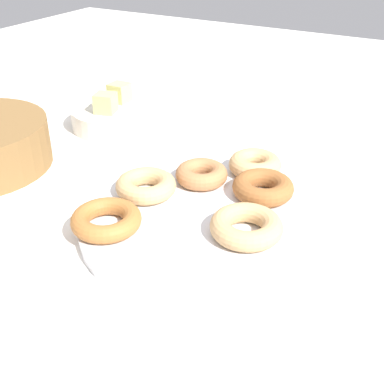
{
  "coord_description": "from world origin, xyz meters",
  "views": [
    {
      "loc": [
        -0.49,
        -0.25,
        0.37
      ],
      "look_at": [
        0.0,
        0.03,
        0.04
      ],
      "focal_mm": 46.15,
      "sensor_mm": 36.0,
      "label": 1
    }
  ],
  "objects_px": {
    "donut_4": "(202,174)",
    "melon_chunk_right": "(120,93)",
    "donut_plate": "(211,221)",
    "donut_2": "(146,186)",
    "melon_chunk_left": "(106,103)",
    "donut_0": "(252,164)",
    "donut_1": "(246,226)",
    "donut_5": "(106,220)",
    "donut_3": "(263,187)",
    "fruit_bowl": "(117,117)"
  },
  "relations": [
    {
      "from": "donut_4",
      "to": "melon_chunk_right",
      "type": "bearing_deg",
      "value": 58.33
    },
    {
      "from": "donut_plate",
      "to": "melon_chunk_right",
      "type": "height_order",
      "value": "melon_chunk_right"
    },
    {
      "from": "donut_plate",
      "to": "donut_2",
      "type": "bearing_deg",
      "value": 85.49
    },
    {
      "from": "melon_chunk_left",
      "to": "melon_chunk_right",
      "type": "height_order",
      "value": "same"
    },
    {
      "from": "donut_0",
      "to": "donut_1",
      "type": "relative_size",
      "value": 0.88
    },
    {
      "from": "melon_chunk_left",
      "to": "melon_chunk_right",
      "type": "bearing_deg",
      "value": 12.09
    },
    {
      "from": "melon_chunk_left",
      "to": "donut_5",
      "type": "bearing_deg",
      "value": -142.42
    },
    {
      "from": "donut_4",
      "to": "melon_chunk_right",
      "type": "distance_m",
      "value": 0.32
    },
    {
      "from": "donut_4",
      "to": "melon_chunk_right",
      "type": "height_order",
      "value": "melon_chunk_right"
    },
    {
      "from": "donut_3",
      "to": "fruit_bowl",
      "type": "bearing_deg",
      "value": 69.67
    },
    {
      "from": "donut_0",
      "to": "donut_1",
      "type": "bearing_deg",
      "value": -159.28
    },
    {
      "from": "donut_1",
      "to": "donut_2",
      "type": "height_order",
      "value": "same"
    },
    {
      "from": "donut_5",
      "to": "donut_4",
      "type": "bearing_deg",
      "value": -16.28
    },
    {
      "from": "donut_1",
      "to": "donut_5",
      "type": "height_order",
      "value": "donut_1"
    },
    {
      "from": "donut_0",
      "to": "donut_5",
      "type": "bearing_deg",
      "value": 156.36
    },
    {
      "from": "donut_0",
      "to": "donut_3",
      "type": "xyz_separation_m",
      "value": [
        -0.06,
        -0.04,
        -0.0
      ]
    },
    {
      "from": "donut_3",
      "to": "melon_chunk_left",
      "type": "height_order",
      "value": "melon_chunk_left"
    },
    {
      "from": "donut_1",
      "to": "melon_chunk_left",
      "type": "distance_m",
      "value": 0.43
    },
    {
      "from": "donut_1",
      "to": "melon_chunk_right",
      "type": "relative_size",
      "value": 2.55
    },
    {
      "from": "donut_0",
      "to": "fruit_bowl",
      "type": "distance_m",
      "value": 0.32
    },
    {
      "from": "melon_chunk_right",
      "to": "donut_0",
      "type": "bearing_deg",
      "value": -107.31
    },
    {
      "from": "donut_3",
      "to": "donut_4",
      "type": "xyz_separation_m",
      "value": [
        -0.01,
        0.1,
        -0.0
      ]
    },
    {
      "from": "donut_0",
      "to": "donut_4",
      "type": "bearing_deg",
      "value": 141.27
    },
    {
      "from": "donut_0",
      "to": "donut_3",
      "type": "relative_size",
      "value": 0.93
    },
    {
      "from": "donut_2",
      "to": "melon_chunk_right",
      "type": "xyz_separation_m",
      "value": [
        0.24,
        0.22,
        0.03
      ]
    },
    {
      "from": "donut_1",
      "to": "melon_chunk_left",
      "type": "height_order",
      "value": "melon_chunk_left"
    },
    {
      "from": "donut_4",
      "to": "donut_3",
      "type": "bearing_deg",
      "value": -86.11
    },
    {
      "from": "donut_0",
      "to": "melon_chunk_left",
      "type": "distance_m",
      "value": 0.32
    },
    {
      "from": "donut_1",
      "to": "donut_3",
      "type": "relative_size",
      "value": 1.05
    },
    {
      "from": "donut_plate",
      "to": "melon_chunk_left",
      "type": "bearing_deg",
      "value": 59.58
    },
    {
      "from": "donut_5",
      "to": "donut_plate",
      "type": "bearing_deg",
      "value": -50.36
    },
    {
      "from": "donut_3",
      "to": "donut_4",
      "type": "distance_m",
      "value": 0.1
    },
    {
      "from": "fruit_bowl",
      "to": "melon_chunk_left",
      "type": "xyz_separation_m",
      "value": [
        -0.03,
        0.0,
        0.04
      ]
    },
    {
      "from": "donut_plate",
      "to": "donut_3",
      "type": "relative_size",
      "value": 4.03
    },
    {
      "from": "donut_0",
      "to": "donut_2",
      "type": "relative_size",
      "value": 0.93
    },
    {
      "from": "donut_0",
      "to": "melon_chunk_right",
      "type": "relative_size",
      "value": 2.25
    },
    {
      "from": "donut_0",
      "to": "donut_1",
      "type": "xyz_separation_m",
      "value": [
        -0.16,
        -0.06,
        -0.0
      ]
    },
    {
      "from": "donut_4",
      "to": "melon_chunk_right",
      "type": "relative_size",
      "value": 2.17
    },
    {
      "from": "donut_1",
      "to": "donut_5",
      "type": "bearing_deg",
      "value": 113.81
    },
    {
      "from": "donut_plate",
      "to": "donut_1",
      "type": "height_order",
      "value": "donut_1"
    },
    {
      "from": "donut_plate",
      "to": "donut_0",
      "type": "xyz_separation_m",
      "value": [
        0.15,
        0.0,
        0.02
      ]
    },
    {
      "from": "donut_1",
      "to": "donut_0",
      "type": "bearing_deg",
      "value": 20.72
    },
    {
      "from": "donut_plate",
      "to": "melon_chunk_left",
      "type": "relative_size",
      "value": 9.77
    },
    {
      "from": "donut_4",
      "to": "donut_0",
      "type": "bearing_deg",
      "value": -38.73
    },
    {
      "from": "donut_plate",
      "to": "donut_5",
      "type": "bearing_deg",
      "value": 129.64
    },
    {
      "from": "donut_1",
      "to": "donut_3",
      "type": "height_order",
      "value": "same"
    },
    {
      "from": "donut_0",
      "to": "donut_2",
      "type": "bearing_deg",
      "value": 142.17
    },
    {
      "from": "donut_plate",
      "to": "melon_chunk_right",
      "type": "distance_m",
      "value": 0.42
    },
    {
      "from": "donut_2",
      "to": "donut_4",
      "type": "relative_size",
      "value": 1.11
    },
    {
      "from": "donut_2",
      "to": "donut_1",
      "type": "bearing_deg",
      "value": -98.45
    }
  ]
}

